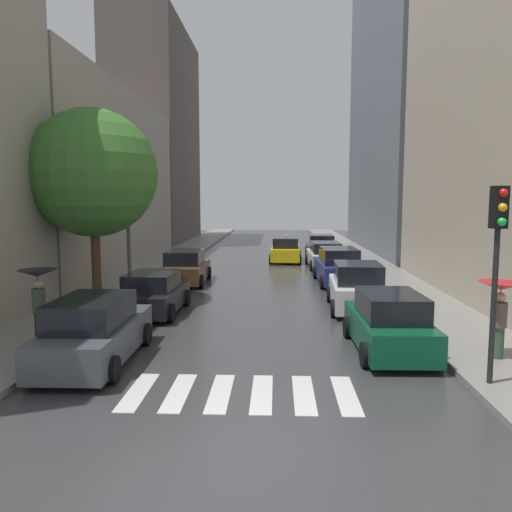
{
  "coord_description": "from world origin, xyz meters",
  "views": [
    {
      "loc": [
        0.75,
        -7.61,
        4.17
      ],
      "look_at": [
        -0.4,
        20.27,
        1.0
      ],
      "focal_mm": 35.17,
      "sensor_mm": 36.0,
      "label": 1
    }
  ],
  "objects_px": {
    "taxi_midroad": "(286,250)",
    "pedestrian_near_tree": "(500,301)",
    "street_tree_left": "(93,173)",
    "parked_car_right_fifth": "(321,247)",
    "parked_car_right_second": "(357,288)",
    "parked_car_right_nearest": "(389,324)",
    "pedestrian_foreground": "(38,289)",
    "parked_car_left_nearest": "(94,332)",
    "parked_car_right_fourth": "(325,256)",
    "parked_car_left_second": "(154,294)",
    "parked_car_right_third": "(338,267)",
    "parked_car_left_third": "(186,268)",
    "traffic_light_right_corner": "(498,241)",
    "lamp_post_left": "(128,206)"
  },
  "relations": [
    {
      "from": "parked_car_left_second",
      "to": "pedestrian_foreground",
      "type": "xyz_separation_m",
      "value": [
        -2.11,
        -4.43,
        0.96
      ]
    },
    {
      "from": "street_tree_left",
      "to": "parked_car_left_second",
      "type": "bearing_deg",
      "value": -30.94
    },
    {
      "from": "parked_car_left_third",
      "to": "pedestrian_near_tree",
      "type": "distance_m",
      "value": 15.64
    },
    {
      "from": "parked_car_right_nearest",
      "to": "pedestrian_foreground",
      "type": "height_order",
      "value": "pedestrian_foreground"
    },
    {
      "from": "parked_car_right_third",
      "to": "traffic_light_right_corner",
      "type": "height_order",
      "value": "traffic_light_right_corner"
    },
    {
      "from": "parked_car_left_second",
      "to": "parked_car_right_fifth",
      "type": "xyz_separation_m",
      "value": [
        7.7,
        18.38,
        0.03
      ]
    },
    {
      "from": "parked_car_right_second",
      "to": "lamp_post_left",
      "type": "bearing_deg",
      "value": 78.91
    },
    {
      "from": "parked_car_left_nearest",
      "to": "parked_car_right_fourth",
      "type": "distance_m",
      "value": 19.71
    },
    {
      "from": "parked_car_right_nearest",
      "to": "lamp_post_left",
      "type": "relative_size",
      "value": 0.65
    },
    {
      "from": "parked_car_right_nearest",
      "to": "parked_car_right_fifth",
      "type": "distance_m",
      "value": 22.72
    },
    {
      "from": "parked_car_right_fifth",
      "to": "street_tree_left",
      "type": "height_order",
      "value": "street_tree_left"
    },
    {
      "from": "street_tree_left",
      "to": "pedestrian_foreground",
      "type": "bearing_deg",
      "value": -84.68
    },
    {
      "from": "parked_car_right_third",
      "to": "parked_car_left_nearest",
      "type": "bearing_deg",
      "value": 146.23
    },
    {
      "from": "parked_car_left_third",
      "to": "traffic_light_right_corner",
      "type": "height_order",
      "value": "traffic_light_right_corner"
    },
    {
      "from": "parked_car_right_nearest",
      "to": "street_tree_left",
      "type": "relative_size",
      "value": 0.55
    },
    {
      "from": "traffic_light_right_corner",
      "to": "parked_car_left_nearest",
      "type": "bearing_deg",
      "value": 171.03
    },
    {
      "from": "parked_car_left_second",
      "to": "parked_car_right_second",
      "type": "bearing_deg",
      "value": -81.64
    },
    {
      "from": "parked_car_right_nearest",
      "to": "parked_car_right_fourth",
      "type": "relative_size",
      "value": 0.89
    },
    {
      "from": "parked_car_right_second",
      "to": "taxi_midroad",
      "type": "xyz_separation_m",
      "value": [
        -2.44,
        14.76,
        -0.07
      ]
    },
    {
      "from": "parked_car_left_second",
      "to": "parked_car_right_fourth",
      "type": "distance_m",
      "value": 14.66
    },
    {
      "from": "parked_car_left_second",
      "to": "parked_car_right_second",
      "type": "height_order",
      "value": "parked_car_right_second"
    },
    {
      "from": "parked_car_right_second",
      "to": "parked_car_right_third",
      "type": "bearing_deg",
      "value": 2.74
    },
    {
      "from": "parked_car_left_second",
      "to": "parked_car_right_fourth",
      "type": "xyz_separation_m",
      "value": [
        7.44,
        12.63,
        0.02
      ]
    },
    {
      "from": "parked_car_right_nearest",
      "to": "parked_car_right_second",
      "type": "height_order",
      "value": "parked_car_right_second"
    },
    {
      "from": "parked_car_right_nearest",
      "to": "traffic_light_right_corner",
      "type": "xyz_separation_m",
      "value": [
        1.62,
        -2.69,
        2.51
      ]
    },
    {
      "from": "parked_car_left_second",
      "to": "pedestrian_near_tree",
      "type": "bearing_deg",
      "value": -115.75
    },
    {
      "from": "street_tree_left",
      "to": "pedestrian_near_tree",
      "type": "bearing_deg",
      "value": -28.11
    },
    {
      "from": "parked_car_left_nearest",
      "to": "taxi_midroad",
      "type": "relative_size",
      "value": 1.0
    },
    {
      "from": "pedestrian_foreground",
      "to": "street_tree_left",
      "type": "relative_size",
      "value": 0.28
    },
    {
      "from": "taxi_midroad",
      "to": "lamp_post_left",
      "type": "relative_size",
      "value": 0.71
    },
    {
      "from": "parked_car_right_third",
      "to": "pedestrian_near_tree",
      "type": "bearing_deg",
      "value": -169.78
    },
    {
      "from": "parked_car_right_fifth",
      "to": "parked_car_left_nearest",
      "type": "bearing_deg",
      "value": 162.5
    },
    {
      "from": "parked_car_left_nearest",
      "to": "parked_car_right_nearest",
      "type": "distance_m",
      "value": 7.82
    },
    {
      "from": "street_tree_left",
      "to": "traffic_light_right_corner",
      "type": "xyz_separation_m",
      "value": [
        11.86,
        -8.63,
        -1.88
      ]
    },
    {
      "from": "parked_car_left_third",
      "to": "pedestrian_near_tree",
      "type": "height_order",
      "value": "pedestrian_near_tree"
    },
    {
      "from": "parked_car_right_second",
      "to": "taxi_midroad",
      "type": "bearing_deg",
      "value": 12.1
    },
    {
      "from": "parked_car_right_fifth",
      "to": "street_tree_left",
      "type": "xyz_separation_m",
      "value": [
        -10.37,
        -16.78,
        4.41
      ]
    },
    {
      "from": "parked_car_left_third",
      "to": "traffic_light_right_corner",
      "type": "bearing_deg",
      "value": -146.06
    },
    {
      "from": "taxi_midroad",
      "to": "pedestrian_near_tree",
      "type": "distance_m",
      "value": 21.49
    },
    {
      "from": "parked_car_right_third",
      "to": "taxi_midroad",
      "type": "height_order",
      "value": "taxi_midroad"
    },
    {
      "from": "parked_car_right_nearest",
      "to": "parked_car_right_third",
      "type": "bearing_deg",
      "value": -1.06
    },
    {
      "from": "parked_car_right_second",
      "to": "parked_car_right_fifth",
      "type": "bearing_deg",
      "value": 2.18
    },
    {
      "from": "parked_car_left_second",
      "to": "parked_car_right_fifth",
      "type": "height_order",
      "value": "parked_car_right_fifth"
    },
    {
      "from": "traffic_light_right_corner",
      "to": "parked_car_right_nearest",
      "type": "bearing_deg",
      "value": 121.02
    },
    {
      "from": "parked_car_right_third",
      "to": "parked_car_right_fifth",
      "type": "bearing_deg",
      "value": -2.75
    },
    {
      "from": "parked_car_right_second",
      "to": "pedestrian_foreground",
      "type": "relative_size",
      "value": 1.97
    },
    {
      "from": "parked_car_right_fourth",
      "to": "pedestrian_near_tree",
      "type": "bearing_deg",
      "value": -173.2
    },
    {
      "from": "parked_car_left_second",
      "to": "parked_car_left_third",
      "type": "bearing_deg",
      "value": 1.78
    },
    {
      "from": "parked_car_left_nearest",
      "to": "parked_car_right_fourth",
      "type": "height_order",
      "value": "parked_car_left_nearest"
    },
    {
      "from": "parked_car_right_fourth",
      "to": "taxi_midroad",
      "type": "height_order",
      "value": "taxi_midroad"
    }
  ]
}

